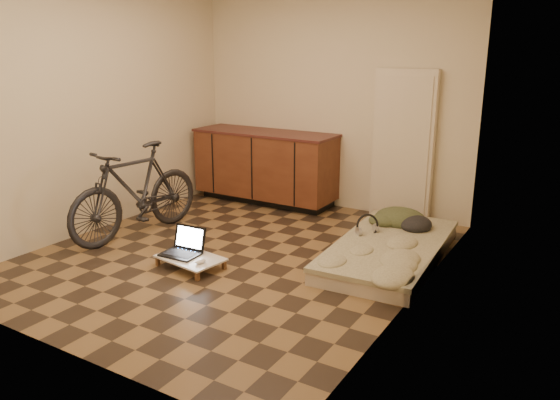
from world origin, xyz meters
The scene contains 10 objects.
room_shell centered at (0.00, 0.00, 1.30)m, with size 3.50×4.00×2.60m.
cabinets centered at (-0.75, 1.70, 0.47)m, with size 1.84×0.62×0.91m.
appliance_panel centered at (0.95, 1.94, 0.85)m, with size 0.70×0.10×1.70m, color beige.
bicycle centered at (-1.20, -0.09, 0.54)m, with size 0.49×1.65×1.07m, color black.
futon centered at (1.30, 0.67, 0.08)m, with size 1.01×1.94×0.16m.
clothing_pile centered at (1.23, 1.26, 0.27)m, with size 0.56×0.47×0.22m, color #3B4327, non-canonical shape.
headphones centered at (1.02, 0.79, 0.25)m, with size 0.26×0.24×0.17m, color black, non-canonical shape.
lap_desk centered at (-0.16, -0.47, 0.09)m, with size 0.64×0.46×0.10m.
laptop centered at (-0.27, -0.43, 0.15)m, with size 0.35×0.32×0.23m.
mouse centered at (0.01, -0.54, 0.12)m, with size 0.06×0.10×0.04m, color white.
Camera 1 is at (2.91, -3.99, 1.94)m, focal length 35.00 mm.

